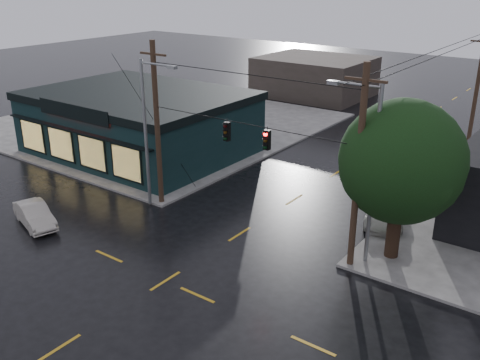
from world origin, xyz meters
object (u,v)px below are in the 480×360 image
Objects in this scene: sedan_cream at (35,215)px; utility_pole_ne at (350,266)px; corner_tree at (402,162)px; utility_pole_nw at (162,203)px; suv_silver at (385,213)px.

utility_pole_ne is at bearing -51.61° from sedan_cream.
utility_pole_nw is (-14.36, -1.95, -5.26)m from corner_tree.
utility_pole_nw is 7.57m from sedan_cream.
utility_pole_ne is at bearing -124.82° from corner_tree.
utility_pole_ne is at bearing -103.71° from suv_silver.
utility_pole_ne is at bearing 0.00° from utility_pole_nw.
utility_pole_ne is 2.16× the size of suv_silver.
suv_silver is at bearing 116.55° from corner_tree.
suv_silver is (12.50, 5.67, 0.65)m from utility_pole_nw.
corner_tree reaches higher than utility_pole_ne.
sedan_cream is at bearing -158.54° from utility_pole_ne.
suv_silver is (16.21, 12.24, -0.00)m from sedan_cream.
sedan_cream is 20.31m from suv_silver.
utility_pole_nw is 1.00× the size of utility_pole_ne.
utility_pole_nw is 13.74m from suv_silver.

